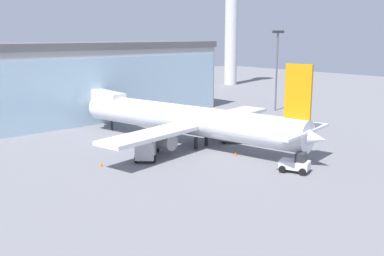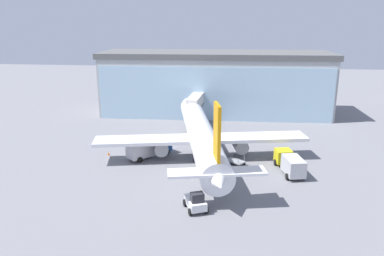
{
  "view_description": "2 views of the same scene",
  "coord_description": "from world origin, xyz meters",
  "px_view_note": "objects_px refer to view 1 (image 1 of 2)",
  "views": [
    {
      "loc": [
        -38.71,
        -40.45,
        15.02
      ],
      "look_at": [
        -0.1,
        5.92,
        2.45
      ],
      "focal_mm": 42.0,
      "sensor_mm": 36.0,
      "label": 1
    },
    {
      "loc": [
        5.07,
        -48.38,
        20.47
      ],
      "look_at": [
        -1.61,
        5.47,
        4.73
      ],
      "focal_mm": 35.0,
      "sensor_mm": 36.0,
      "label": 2
    }
  ],
  "objects_px": {
    "airplane": "(189,120)",
    "safety_cone_nose": "(236,154)",
    "apron_light_mast": "(277,63)",
    "fuel_truck": "(278,128)",
    "baggage_cart": "(231,140)",
    "safety_cone_wingtip": "(101,164)",
    "catering_truck": "(147,146)",
    "pushback_tug": "(296,164)",
    "control_tower": "(232,11)",
    "jet_bridge": "(102,98)"
  },
  "relations": [
    {
      "from": "apron_light_mast",
      "to": "fuel_truck",
      "type": "xyz_separation_m",
      "value": [
        -18.81,
        -16.29,
        -8.12
      ]
    },
    {
      "from": "apron_light_mast",
      "to": "airplane",
      "type": "bearing_deg",
      "value": -160.68
    },
    {
      "from": "control_tower",
      "to": "safety_cone_nose",
      "type": "height_order",
      "value": "control_tower"
    },
    {
      "from": "airplane",
      "to": "catering_truck",
      "type": "xyz_separation_m",
      "value": [
        -7.98,
        -1.59,
        -2.06
      ]
    },
    {
      "from": "airplane",
      "to": "pushback_tug",
      "type": "xyz_separation_m",
      "value": [
        1.22,
        -17.31,
        -2.55
      ]
    },
    {
      "from": "jet_bridge",
      "to": "pushback_tug",
      "type": "relative_size",
      "value": 3.57
    },
    {
      "from": "safety_cone_wingtip",
      "to": "apron_light_mast",
      "type": "bearing_deg",
      "value": 15.35
    },
    {
      "from": "catering_truck",
      "to": "safety_cone_wingtip",
      "type": "distance_m",
      "value": 6.5
    },
    {
      "from": "catering_truck",
      "to": "safety_cone_wingtip",
      "type": "relative_size",
      "value": 12.69
    },
    {
      "from": "fuel_truck",
      "to": "safety_cone_nose",
      "type": "relative_size",
      "value": 13.82
    },
    {
      "from": "safety_cone_wingtip",
      "to": "jet_bridge",
      "type": "bearing_deg",
      "value": 60.83
    },
    {
      "from": "catering_truck",
      "to": "safety_cone_nose",
      "type": "distance_m",
      "value": 11.18
    },
    {
      "from": "airplane",
      "to": "pushback_tug",
      "type": "distance_m",
      "value": 17.53
    },
    {
      "from": "fuel_truck",
      "to": "pushback_tug",
      "type": "xyz_separation_m",
      "value": [
        -11.72,
        -12.14,
        -0.49
      ]
    },
    {
      "from": "control_tower",
      "to": "catering_truck",
      "type": "bearing_deg",
      "value": -141.5
    },
    {
      "from": "jet_bridge",
      "to": "fuel_truck",
      "type": "relative_size",
      "value": 1.71
    },
    {
      "from": "baggage_cart",
      "to": "pushback_tug",
      "type": "distance_m",
      "value": 14.96
    },
    {
      "from": "baggage_cart",
      "to": "safety_cone_nose",
      "type": "height_order",
      "value": "baggage_cart"
    },
    {
      "from": "baggage_cart",
      "to": "control_tower",
      "type": "bearing_deg",
      "value": 81.97
    },
    {
      "from": "control_tower",
      "to": "safety_cone_wingtip",
      "type": "height_order",
      "value": "control_tower"
    },
    {
      "from": "airplane",
      "to": "catering_truck",
      "type": "distance_m",
      "value": 8.39
    },
    {
      "from": "airplane",
      "to": "safety_cone_nose",
      "type": "xyz_separation_m",
      "value": [
        0.88,
        -8.29,
        -3.25
      ]
    },
    {
      "from": "airplane",
      "to": "safety_cone_nose",
      "type": "height_order",
      "value": "airplane"
    },
    {
      "from": "jet_bridge",
      "to": "catering_truck",
      "type": "xyz_separation_m",
      "value": [
        -5.27,
        -20.94,
        -3.21
      ]
    },
    {
      "from": "pushback_tug",
      "to": "safety_cone_wingtip",
      "type": "xyz_separation_m",
      "value": [
        -15.59,
        15.78,
        -0.7
      ]
    },
    {
      "from": "control_tower",
      "to": "safety_cone_wingtip",
      "type": "relative_size",
      "value": 69.53
    },
    {
      "from": "jet_bridge",
      "to": "control_tower",
      "type": "distance_m",
      "value": 71.88
    },
    {
      "from": "apron_light_mast",
      "to": "jet_bridge",
      "type": "bearing_deg",
      "value": 166.57
    },
    {
      "from": "apron_light_mast",
      "to": "baggage_cart",
      "type": "distance_m",
      "value": 31.22
    },
    {
      "from": "safety_cone_wingtip",
      "to": "safety_cone_nose",
      "type": "bearing_deg",
      "value": -23.92
    },
    {
      "from": "catering_truck",
      "to": "pushback_tug",
      "type": "bearing_deg",
      "value": -109.13
    },
    {
      "from": "fuel_truck",
      "to": "safety_cone_wingtip",
      "type": "relative_size",
      "value": 13.82
    },
    {
      "from": "control_tower",
      "to": "fuel_truck",
      "type": "distance_m",
      "value": 76.08
    },
    {
      "from": "catering_truck",
      "to": "control_tower",
      "type": "bearing_deg",
      "value": -10.97
    },
    {
      "from": "catering_truck",
      "to": "fuel_truck",
      "type": "xyz_separation_m",
      "value": [
        20.92,
        -3.57,
        0.0
      ]
    },
    {
      "from": "fuel_truck",
      "to": "safety_cone_nose",
      "type": "distance_m",
      "value": 12.51
    },
    {
      "from": "apron_light_mast",
      "to": "control_tower",
      "type": "bearing_deg",
      "value": 56.05
    },
    {
      "from": "fuel_truck",
      "to": "baggage_cart",
      "type": "height_order",
      "value": "fuel_truck"
    },
    {
      "from": "apron_light_mast",
      "to": "baggage_cart",
      "type": "height_order",
      "value": "apron_light_mast"
    },
    {
      "from": "control_tower",
      "to": "airplane",
      "type": "distance_m",
      "value": 80.68
    },
    {
      "from": "airplane",
      "to": "baggage_cart",
      "type": "bearing_deg",
      "value": -130.72
    },
    {
      "from": "control_tower",
      "to": "baggage_cart",
      "type": "bearing_deg",
      "value": -134.47
    },
    {
      "from": "fuel_truck",
      "to": "safety_cone_nose",
      "type": "bearing_deg",
      "value": 92.4
    },
    {
      "from": "apron_light_mast",
      "to": "catering_truck",
      "type": "relative_size",
      "value": 2.27
    },
    {
      "from": "safety_cone_nose",
      "to": "fuel_truck",
      "type": "bearing_deg",
      "value": 14.57
    },
    {
      "from": "airplane",
      "to": "catering_truck",
      "type": "bearing_deg",
      "value": 89.16
    },
    {
      "from": "airplane",
      "to": "safety_cone_nose",
      "type": "bearing_deg",
      "value": 173.99
    },
    {
      "from": "fuel_truck",
      "to": "safety_cone_nose",
      "type": "xyz_separation_m",
      "value": [
        -12.05,
        -3.13,
        -1.19
      ]
    },
    {
      "from": "control_tower",
      "to": "apron_light_mast",
      "type": "distance_m",
      "value": 50.5
    },
    {
      "from": "fuel_truck",
      "to": "airplane",
      "type": "bearing_deg",
      "value": 56.07
    }
  ]
}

